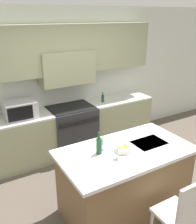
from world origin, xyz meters
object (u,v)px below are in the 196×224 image
Objects in this scene: island_chair at (182,212)px; wine_glass_near at (118,150)px; fruit_bowl at (123,149)px; microwave at (20,109)px; wine_glass_far at (103,141)px; range_stove at (72,129)px; oil_bottle_on_counter at (103,98)px; wine_bottle at (99,146)px.

wine_glass_near reaches higher than island_chair.
wine_glass_near is at bearing -147.05° from fruit_bowl.
wine_glass_far is (0.61, -1.68, 0.01)m from microwave.
range_stove is 2.05m from wine_glass_near.
oil_bottle_on_counter is (0.69, -0.01, 0.52)m from range_stove.
oil_bottle_on_counter is (0.81, 1.82, 0.01)m from fruit_bowl.
wine_bottle is 2.04m from oil_bottle_on_counter.
microwave is 1.79m from wine_glass_far.
wine_glass_near is at bearing -98.56° from range_stove.
wine_glass_far is at bearing -70.04° from microwave.
oil_bottle_on_counter is (1.10, 1.71, -0.06)m from wine_bottle.
microwave reaches higher than range_stove.
wine_glass_far is 0.82× the size of fruit_bowl.
oil_bottle_on_counter is at bearing 58.56° from wine_glass_far.
wine_glass_far is at bearing -100.92° from range_stove.
wine_glass_near and wine_glass_far have the same top height.
range_stove is 4.53× the size of oil_bottle_on_counter.
range_stove is 1.91m from fruit_bowl.
wine_glass_near is at bearing -59.97° from wine_bottle.
range_stove is at bearing 85.99° from fruit_bowl.
wine_glass_far is (0.10, 0.06, 0.01)m from wine_bottle.
microwave is (-0.93, 0.02, 0.59)m from range_stove.
wine_glass_far is 1.93m from oil_bottle_on_counter.
range_stove is at bearing 91.32° from island_chair.
island_chair is at bearing -69.81° from microwave.
wine_bottle is at bearing 116.69° from island_chair.
range_stove is 5.22× the size of wine_glass_near.
island_chair is 1.20m from wine_glass_far.
wine_glass_near is at bearing -71.98° from microwave.
island_chair is (0.06, -2.68, 0.09)m from range_stove.
microwave is 2.40× the size of fruit_bowl.
island_chair is at bearing -63.31° from wine_bottle.
wine_glass_near is (0.64, -1.96, 0.01)m from microwave.
wine_bottle is 1.64× the size of wine_glass_far.
island_chair is 0.96m from fruit_bowl.
wine_glass_far reaches higher than island_chair.
fruit_bowl is (0.16, 0.11, -0.09)m from wine_glass_near.
fruit_bowl is (0.19, -0.18, -0.09)m from wine_glass_far.
wine_bottle is 1.42× the size of oil_bottle_on_counter.
wine_glass_near is 0.82× the size of fruit_bowl.
oil_bottle_on_counter reaches higher than range_stove.
fruit_bowl is at bearing -42.48° from wine_glass_far.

